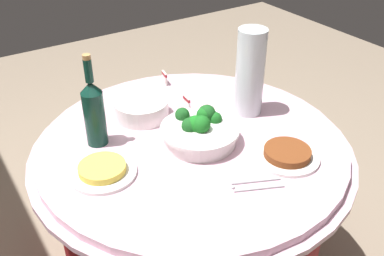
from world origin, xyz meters
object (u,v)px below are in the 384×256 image
(broccoli_bowl, at_px, (200,131))
(serving_tongs, at_px, (255,185))
(decorative_fruit_vase, at_px, (250,77))
(label_placard_rear, at_px, (96,102))
(plate_stack, at_px, (141,108))
(food_plate_stir_fry, at_px, (287,154))
(food_plate_fried_egg, at_px, (102,170))
(wine_bottle, at_px, (94,111))
(label_placard_mid, at_px, (164,77))
(label_placard_front, at_px, (187,102))

(broccoli_bowl, bearing_deg, serving_tongs, -178.79)
(decorative_fruit_vase, xyz_separation_m, label_placard_rear, (0.35, 0.49, -0.12))
(plate_stack, relative_size, serving_tongs, 1.28)
(plate_stack, bearing_deg, serving_tongs, -170.03)
(serving_tongs, height_order, food_plate_stir_fry, food_plate_stir_fry)
(food_plate_fried_egg, bearing_deg, decorative_fruit_vase, -84.82)
(broccoli_bowl, height_order, food_plate_stir_fry, broccoli_bowl)
(wine_bottle, bearing_deg, plate_stack, -70.75)
(serving_tongs, relative_size, label_placard_mid, 2.98)
(broccoli_bowl, height_order, serving_tongs, broccoli_bowl)
(plate_stack, distance_m, serving_tongs, 0.58)
(wine_bottle, distance_m, decorative_fruit_vase, 0.60)
(wine_bottle, xyz_separation_m, label_placard_mid, (0.27, -0.43, -0.10))
(wine_bottle, distance_m, serving_tongs, 0.60)
(decorative_fruit_vase, distance_m, label_placard_rear, 0.62)
(plate_stack, relative_size, label_placard_mid, 3.82)
(plate_stack, relative_size, food_plate_fried_egg, 0.95)
(decorative_fruit_vase, bearing_deg, food_plate_fried_egg, 95.18)
(wine_bottle, bearing_deg, food_plate_fried_egg, 161.71)
(decorative_fruit_vase, xyz_separation_m, label_placard_mid, (0.39, 0.15, -0.12))
(label_placard_rear, bearing_deg, plate_stack, -141.50)
(plate_stack, height_order, serving_tongs, plate_stack)
(label_placard_front, bearing_deg, label_placard_rear, 55.96)
(label_placard_front, bearing_deg, food_plate_fried_egg, 114.43)
(decorative_fruit_vase, relative_size, label_placard_front, 6.18)
(label_placard_front, height_order, label_placard_rear, same)
(plate_stack, xyz_separation_m, serving_tongs, (-0.57, -0.10, -0.03))
(broccoli_bowl, bearing_deg, label_placard_rear, 27.29)
(wine_bottle, xyz_separation_m, label_placard_rear, (0.23, -0.09, -0.10))
(food_plate_fried_egg, height_order, label_placard_mid, label_placard_mid)
(plate_stack, relative_size, label_placard_rear, 3.82)
(label_placard_mid, bearing_deg, wine_bottle, 122.16)
(serving_tongs, xyz_separation_m, food_plate_fried_egg, (0.31, 0.37, 0.01))
(wine_bottle, relative_size, label_placard_rear, 6.11)
(serving_tongs, relative_size, food_plate_fried_egg, 0.75)
(label_placard_front, distance_m, label_placard_rear, 0.36)
(food_plate_fried_egg, distance_m, label_placard_rear, 0.44)
(wine_bottle, height_order, food_plate_fried_egg, wine_bottle)
(label_placard_mid, bearing_deg, serving_tongs, 171.24)
(plate_stack, height_order, label_placard_mid, plate_stack)
(decorative_fruit_vase, height_order, label_placard_front, decorative_fruit_vase)
(food_plate_fried_egg, height_order, label_placard_rear, label_placard_rear)
(label_placard_rear, bearing_deg, wine_bottle, 158.64)
(food_plate_stir_fry, bearing_deg, label_placard_mid, 5.18)
(plate_stack, height_order, food_plate_fried_egg, plate_stack)
(plate_stack, distance_m, label_placard_rear, 0.20)
(label_placard_front, relative_size, label_placard_rear, 1.00)
(food_plate_stir_fry, relative_size, label_placard_front, 4.00)
(wine_bottle, height_order, serving_tongs, wine_bottle)
(broccoli_bowl, xyz_separation_m, label_placard_front, (0.22, -0.08, -0.01))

